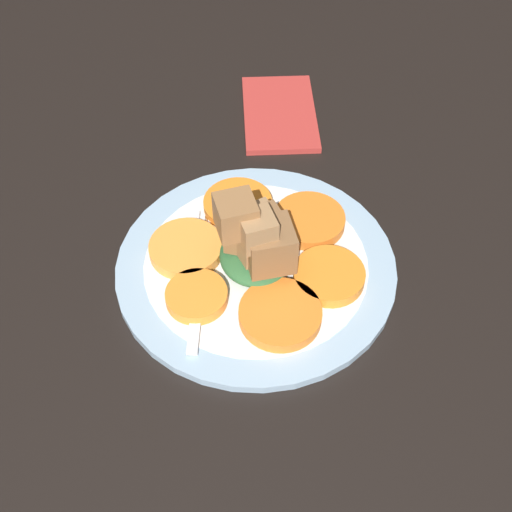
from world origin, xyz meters
TOP-DOWN VIEW (x-y plane):
  - table_slab at (0.00, 0.00)cm, footprint 120.00×120.00cm
  - plate at (0.00, 0.00)cm, footprint 29.81×29.81cm
  - carrot_slice_0 at (-5.21, 6.15)cm, footprint 7.96×7.96cm
  - carrot_slice_1 at (-8.00, -1.69)cm, footprint 7.80×7.80cm
  - carrot_slice_2 at (-1.72, -7.41)cm, footprint 7.90×7.90cm
  - carrot_slice_3 at (4.71, -6.19)cm, footprint 6.29×6.29cm
  - carrot_slice_4 at (7.29, 2.04)cm, footprint 8.23×8.23cm
  - carrot_slice_5 at (2.70, 7.41)cm, footprint 7.42×7.42cm
  - center_pile at (0.65, 0.11)cm, footprint 8.76×8.19cm
  - fork at (1.41, -5.84)cm, footprint 18.75×3.14cm
  - napkin at (-26.29, 4.38)cm, footprint 15.83×9.50cm

SIDE VIEW (x-z plane):
  - table_slab at x=0.00cm, z-range 0.00..2.00cm
  - napkin at x=-26.29cm, z-range 2.00..2.80cm
  - plate at x=0.00cm, z-range 1.99..3.04cm
  - fork at x=1.41cm, z-range 3.10..3.50cm
  - carrot_slice_0 at x=-5.21cm, z-range 3.10..4.39cm
  - carrot_slice_1 at x=-8.00cm, z-range 3.10..4.39cm
  - carrot_slice_2 at x=-1.72cm, z-range 3.10..4.39cm
  - carrot_slice_3 at x=4.71cm, z-range 3.10..4.39cm
  - carrot_slice_4 at x=7.29cm, z-range 3.10..4.39cm
  - carrot_slice_5 at x=2.70cm, z-range 3.10..4.39cm
  - center_pile at x=0.65cm, z-range 2.30..12.15cm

